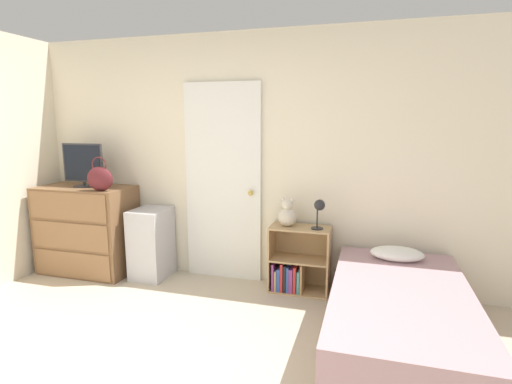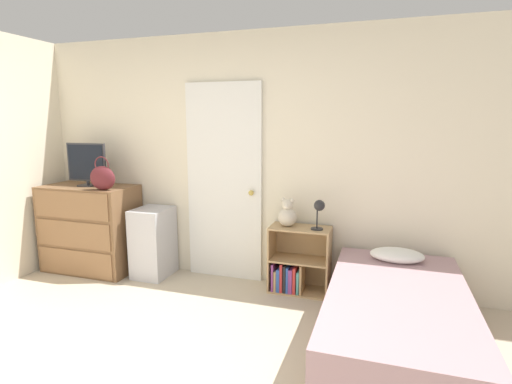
# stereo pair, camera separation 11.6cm
# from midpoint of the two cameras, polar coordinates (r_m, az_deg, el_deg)

# --- Properties ---
(wall_back) EXTENTS (10.00, 0.06, 2.55)m
(wall_back) POSITION_cam_midpoint_polar(r_m,az_deg,el_deg) (4.19, -4.11, 4.63)
(wall_back) COLOR beige
(wall_back) RESTS_ON ground_plane
(door_closed) EXTENTS (0.83, 0.09, 2.06)m
(door_closed) POSITION_cam_midpoint_polar(r_m,az_deg,el_deg) (4.20, -5.50, 1.28)
(door_closed) COLOR white
(door_closed) RESTS_ON ground_plane
(dresser) EXTENTS (1.02, 0.55, 0.96)m
(dresser) POSITION_cam_midpoint_polar(r_m,az_deg,el_deg) (4.86, -23.61, -4.93)
(dresser) COLOR brown
(dresser) RESTS_ON ground_plane
(tv) EXTENTS (0.49, 0.16, 0.47)m
(tv) POSITION_cam_midpoint_polar(r_m,az_deg,el_deg) (4.74, -24.14, 3.63)
(tv) COLOR #2D2D33
(tv) RESTS_ON dresser
(handbag) EXTENTS (0.29, 0.13, 0.35)m
(handbag) POSITION_cam_midpoint_polar(r_m,az_deg,el_deg) (4.40, -22.10, 1.82)
(handbag) COLOR #591E23
(handbag) RESTS_ON dresser
(storage_bin) EXTENTS (0.35, 0.44, 0.75)m
(storage_bin) POSITION_cam_midpoint_polar(r_m,az_deg,el_deg) (4.50, -15.43, -7.06)
(storage_bin) COLOR silver
(storage_bin) RESTS_ON ground_plane
(bookshelf) EXTENTS (0.59, 0.30, 0.66)m
(bookshelf) POSITION_cam_midpoint_polar(r_m,az_deg,el_deg) (4.04, 4.79, -10.50)
(bookshelf) COLOR tan
(bookshelf) RESTS_ON ground_plane
(teddy_bear) EXTENTS (0.19, 0.19, 0.28)m
(teddy_bear) POSITION_cam_midpoint_polar(r_m,az_deg,el_deg) (3.90, 3.67, -3.15)
(teddy_bear) COLOR beige
(teddy_bear) RESTS_ON bookshelf
(desk_lamp) EXTENTS (0.13, 0.13, 0.29)m
(desk_lamp) POSITION_cam_midpoint_polar(r_m,az_deg,el_deg) (3.79, 8.16, -2.31)
(desk_lamp) COLOR #262628
(desk_lamp) RESTS_ON bookshelf
(bed) EXTENTS (1.02, 1.92, 0.57)m
(bed) POSITION_cam_midpoint_polar(r_m,az_deg,el_deg) (3.25, 18.85, -16.75)
(bed) COLOR brown
(bed) RESTS_ON ground_plane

